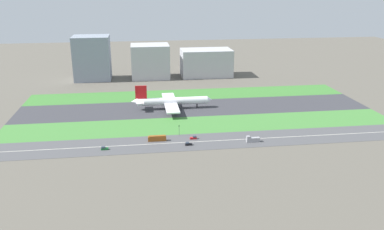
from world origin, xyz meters
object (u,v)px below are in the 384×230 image
at_px(truck_0, 253,139).
at_px(hangar_building, 150,61).
at_px(terminal_building, 92,58).
at_px(airliner, 171,101).
at_px(fuel_tank_west, 199,61).
at_px(traffic_light, 179,129).
at_px(car_1, 104,148).
at_px(bus_0, 157,138).
at_px(car_2, 194,138).
at_px(office_tower, 206,63).
at_px(car_0, 188,144).

height_order(truck_0, hangar_building, hangar_building).
relative_size(truck_0, terminal_building, 0.19).
height_order(airliner, terminal_building, terminal_building).
bearing_deg(terminal_building, fuel_tank_west, 20.81).
bearing_deg(truck_0, traffic_light, -21.81).
xyz_separation_m(car_1, terminal_building, (-23.56, 192.00, 21.59)).
distance_m(terminal_building, hangar_building, 59.70).
bearing_deg(hangar_building, bus_0, -91.07).
bearing_deg(hangar_building, traffic_light, -86.16).
bearing_deg(car_2, hangar_building, 96.35).
bearing_deg(office_tower, fuel_tank_west, 91.34).
height_order(car_2, bus_0, bus_0).
bearing_deg(terminal_building, bus_0, -72.87).
relative_size(bus_0, terminal_building, 0.26).
bearing_deg(traffic_light, office_tower, 74.50).
bearing_deg(traffic_light, terminal_building, 112.24).
distance_m(car_0, truck_0, 41.21).
relative_size(car_1, office_tower, 0.08).
bearing_deg(car_0, car_1, 0.00).
height_order(airliner, car_2, airliner).
distance_m(car_1, traffic_light, 51.00).
bearing_deg(car_2, traffic_light, 137.03).
bearing_deg(airliner, car_2, -82.59).
xyz_separation_m(airliner, car_2, (8.84, -68.00, -5.31)).
xyz_separation_m(car_0, terminal_building, (-74.92, 192.00, 21.59)).
relative_size(car_2, car_0, 1.00).
distance_m(car_0, office_tower, 197.55).
distance_m(airliner, office_tower, 124.17).
height_order(traffic_light, hangar_building, hangar_building).
height_order(terminal_building, hangar_building, terminal_building).
height_order(car_1, fuel_tank_west, fuel_tank_west).
bearing_deg(terminal_building, office_tower, 0.00).
bearing_deg(traffic_light, airliner, 90.24).
bearing_deg(office_tower, terminal_building, 180.00).
height_order(car_2, terminal_building, terminal_building).
height_order(car_0, truck_0, truck_0).
bearing_deg(traffic_light, fuel_tank_west, 77.83).
xyz_separation_m(traffic_light, fuel_tank_west, (47.22, 219.01, 3.48)).
height_order(bus_0, terminal_building, terminal_building).
relative_size(traffic_light, fuel_tank_west, 0.30).
bearing_deg(bus_0, car_2, 0.00).
distance_m(car_2, terminal_building, 199.87).
relative_size(airliner, fuel_tank_west, 2.68).
relative_size(airliner, truck_0, 7.74).
bearing_deg(car_2, terminal_building, 113.66).
xyz_separation_m(traffic_light, terminal_building, (-71.16, 174.01, 18.23)).
distance_m(traffic_light, fuel_tank_west, 224.06).
relative_size(airliner, car_2, 14.77).
xyz_separation_m(car_0, fuel_tank_west, (43.46, 237.00, 6.85)).
distance_m(car_1, bus_0, 34.04).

